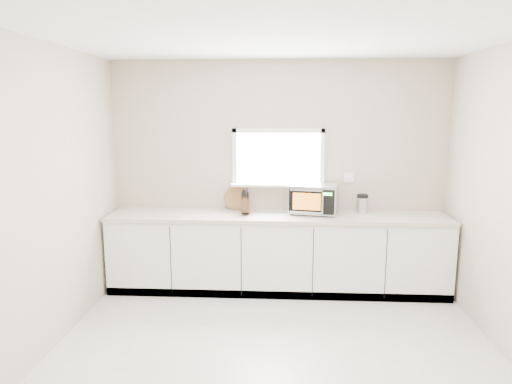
{
  "coord_description": "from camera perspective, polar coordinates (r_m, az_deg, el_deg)",
  "views": [
    {
      "loc": [
        0.04,
        -3.47,
        2.11
      ],
      "look_at": [
        -0.24,
        1.55,
        1.21
      ],
      "focal_mm": 32.0,
      "sensor_mm": 36.0,
      "label": 1
    }
  ],
  "objects": [
    {
      "name": "knife_block",
      "position": [
        5.29,
        -1.32,
        -1.34
      ],
      "size": [
        0.11,
        0.22,
        0.32
      ],
      "rotation": [
        0.0,
        0.0,
        0.02
      ],
      "color": "#4D2A1B",
      "rests_on": "countertop"
    },
    {
      "name": "countertop",
      "position": [
        5.3,
        2.71,
        -3.05
      ],
      "size": [
        3.92,
        0.64,
        0.04
      ],
      "primitive_type": "cube",
      "color": "beige",
      "rests_on": "cabinets"
    },
    {
      "name": "cabinets",
      "position": [
        5.43,
        2.67,
        -7.75
      ],
      "size": [
        3.92,
        0.6,
        0.88
      ],
      "primitive_type": "cube",
      "color": "white",
      "rests_on": "ground"
    },
    {
      "name": "coffee_grinder",
      "position": [
        5.48,
        13.14,
        -1.42
      ],
      "size": [
        0.14,
        0.14,
        0.23
      ],
      "rotation": [
        0.0,
        0.0,
        0.04
      ],
      "color": "#B1B4B9",
      "rests_on": "countertop"
    },
    {
      "name": "microwave",
      "position": [
        5.37,
        7.22,
        -0.75
      ],
      "size": [
        0.6,
        0.52,
        0.35
      ],
      "rotation": [
        0.0,
        0.0,
        -0.19
      ],
      "color": "black",
      "rests_on": "countertop"
    },
    {
      "name": "back_wall",
      "position": [
        5.52,
        2.79,
        2.37
      ],
      "size": [
        4.0,
        0.17,
        2.7
      ],
      "color": "#B9A593",
      "rests_on": "ground"
    },
    {
      "name": "cutting_board",
      "position": [
        5.54,
        -2.51,
        -0.75
      ],
      "size": [
        0.29,
        0.07,
        0.29
      ],
      "primitive_type": "cylinder",
      "rotation": [
        1.4,
        0.0,
        0.0
      ],
      "color": "olive",
      "rests_on": "countertop"
    },
    {
      "name": "ground",
      "position": [
        4.06,
        2.35,
        -21.16
      ],
      "size": [
        4.0,
        4.0,
        0.0
      ],
      "primitive_type": "plane",
      "color": "beige",
      "rests_on": "ground"
    }
  ]
}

